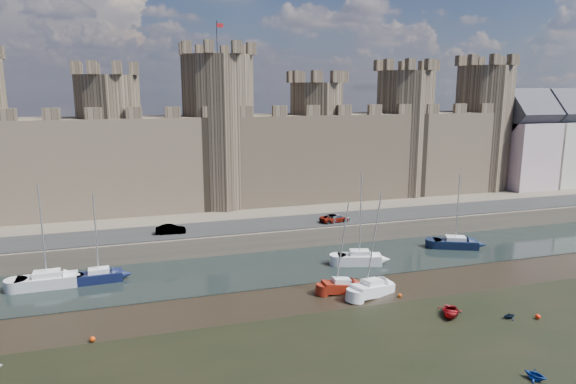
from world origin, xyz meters
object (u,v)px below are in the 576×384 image
object	(u,v)px
sailboat_3	(455,243)
car_3	(334,218)
sailboat_5	(372,288)
car_2	(339,218)
sailboat_1	(99,276)
sailboat_4	(341,286)
sailboat_2	(359,258)
car_1	(171,229)
sailboat_0	(47,280)

from	to	relation	value
sailboat_3	car_3	bearing A→B (deg)	172.47
sailboat_5	car_2	bearing A→B (deg)	55.87
sailboat_3	sailboat_5	xyz separation A→B (m)	(-17.35, -10.85, -0.00)
car_3	sailboat_1	bearing A→B (deg)	94.86
sailboat_4	sailboat_5	size ratio (longest dim) A/B	0.90
sailboat_2	sailboat_5	distance (m)	9.04
sailboat_1	sailboat_4	distance (m)	26.11
sailboat_1	sailboat_4	xyz separation A→B (m)	(24.03, -10.21, -0.06)
car_1	sailboat_0	distance (m)	15.84
sailboat_3	car_2	bearing A→B (deg)	171.07
sailboat_2	car_1	bearing A→B (deg)	168.72
car_2	sailboat_5	distance (m)	19.78
sailboat_1	sailboat_2	world-z (taller)	sailboat_2
sailboat_1	sailboat_4	world-z (taller)	sailboat_1
sailboat_3	sailboat_4	xyz separation A→B (m)	(-20.06, -9.24, -0.05)
car_1	sailboat_4	size ratio (longest dim) A/B	0.40
sailboat_1	sailboat_2	xyz separation A→B (m)	(29.31, -3.15, 0.09)
car_3	sailboat_2	bearing A→B (deg)	165.70
sailboat_3	sailboat_5	size ratio (longest dim) A/B	0.92
sailboat_4	car_1	bearing A→B (deg)	131.17
car_3	sailboat_5	size ratio (longest dim) A/B	0.39
sailboat_1	sailboat_5	size ratio (longest dim) A/B	0.91
car_3	sailboat_4	distance (m)	18.78
sailboat_1	sailboat_2	distance (m)	29.48
car_3	sailboat_5	world-z (taller)	sailboat_5
sailboat_5	sailboat_1	bearing A→B (deg)	134.56
sailboat_4	sailboat_5	world-z (taller)	sailboat_5
car_2	sailboat_5	size ratio (longest dim) A/B	0.35
car_1	sailboat_5	bearing A→B (deg)	-132.19
sailboat_0	sailboat_2	size ratio (longest dim) A/B	1.01
car_1	sailboat_1	bearing A→B (deg)	138.85
sailboat_4	sailboat_5	distance (m)	3.14
car_1	sailboat_5	xyz separation A→B (m)	(18.41, -19.82, -2.36)
car_1	car_3	size ratio (longest dim) A/B	0.92
sailboat_0	sailboat_1	world-z (taller)	sailboat_0
car_3	sailboat_3	xyz separation A→B (m)	(13.75, -8.28, -2.31)
sailboat_1	sailboat_5	distance (m)	29.22
car_1	car_2	world-z (taller)	car_1
sailboat_1	sailboat_3	distance (m)	44.09
car_1	sailboat_1	size ratio (longest dim) A/B	0.39
car_3	sailboat_4	world-z (taller)	sailboat_4
sailboat_0	sailboat_1	xyz separation A→B (m)	(5.15, 0.01, -0.08)
car_2	sailboat_2	distance (m)	10.87
car_2	sailboat_1	size ratio (longest dim) A/B	0.39
sailboat_3	sailboat_1	bearing A→B (deg)	-157.72
car_3	sailboat_3	size ratio (longest dim) A/B	0.42
car_3	sailboat_5	distance (m)	19.60
car_1	sailboat_1	world-z (taller)	sailboat_1
sailboat_4	sailboat_3	bearing A→B (deg)	25.15
sailboat_2	car_2	bearing A→B (deg)	97.65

